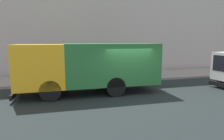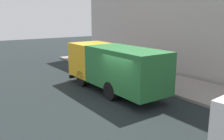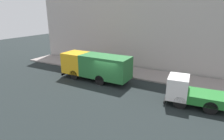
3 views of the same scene
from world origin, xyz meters
TOP-DOWN VIEW (x-y plane):
  - ground at (0.00, 0.00)m, footprint 80.00×80.00m
  - sidewalk at (4.95, 0.00)m, footprint 3.90×30.00m
  - building_facade at (7.40, 0.00)m, footprint 0.50×30.00m
  - large_utility_truck at (0.82, 1.94)m, footprint 2.43×7.67m
  - small_flatbed_truck at (-0.39, -7.72)m, footprint 2.49×5.01m
  - pedestrian_walking at (4.14, 3.32)m, footprint 0.47×0.47m
  - pedestrian_standing at (4.07, 1.48)m, footprint 0.51×0.51m
  - traffic_cone_orange at (3.95, 6.05)m, footprint 0.49×0.49m

SIDE VIEW (x-z plane):
  - ground at x=0.00m, z-range 0.00..0.00m
  - sidewalk at x=4.95m, z-range 0.00..0.16m
  - traffic_cone_orange at x=3.95m, z-range 0.16..0.86m
  - pedestrian_walking at x=4.14m, z-range 0.20..1.82m
  - small_flatbed_truck at x=-0.39m, z-range -0.06..2.15m
  - pedestrian_standing at x=4.07m, z-range 0.20..1.95m
  - large_utility_truck at x=0.82m, z-range 0.22..2.97m
  - building_facade at x=7.40m, z-range 0.00..11.79m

